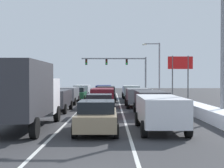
# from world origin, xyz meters

# --- Properties ---
(ground_plane) EXTENTS (120.00, 120.00, 0.00)m
(ground_plane) POSITION_xyz_m (0.00, 18.13, 0.00)
(ground_plane) COLOR #333335
(lane_stripe_between_right_lane_and_center_lane) EXTENTS (0.14, 49.86, 0.01)m
(lane_stripe_between_right_lane_and_center_lane) POSITION_xyz_m (1.70, 22.66, 0.00)
(lane_stripe_between_right_lane_and_center_lane) COLOR silver
(lane_stripe_between_right_lane_and_center_lane) RESTS_ON ground
(lane_stripe_between_center_lane_and_left_lane) EXTENTS (0.14, 49.86, 0.01)m
(lane_stripe_between_center_lane_and_left_lane) POSITION_xyz_m (-1.70, 22.66, 0.00)
(lane_stripe_between_center_lane_and_left_lane) COLOR silver
(lane_stripe_between_center_lane_and_left_lane) RESTS_ON ground
(snow_bank_right_shoulder) EXTENTS (1.23, 49.86, 0.74)m
(snow_bank_right_shoulder) POSITION_xyz_m (7.00, 22.66, 0.37)
(snow_bank_right_shoulder) COLOR white
(snow_bank_right_shoulder) RESTS_ON ground
(snow_bank_left_shoulder) EXTENTS (1.79, 49.86, 0.76)m
(snow_bank_left_shoulder) POSITION_xyz_m (-7.00, 22.66, 0.38)
(snow_bank_left_shoulder) COLOR white
(snow_bank_left_shoulder) RESTS_ON ground
(suv_white_right_lane_nearest) EXTENTS (2.16, 4.90, 1.67)m
(suv_white_right_lane_nearest) POSITION_xyz_m (3.26, 7.71, 1.02)
(suv_white_right_lane_nearest) COLOR silver
(suv_white_right_lane_nearest) RESTS_ON ground
(suv_charcoal_right_lane_second) EXTENTS (2.16, 4.90, 1.67)m
(suv_charcoal_right_lane_second) POSITION_xyz_m (3.65, 14.55, 1.02)
(suv_charcoal_right_lane_second) COLOR #38383D
(suv_charcoal_right_lane_second) RESTS_ON ground
(suv_gray_right_lane_third) EXTENTS (2.16, 4.90, 1.67)m
(suv_gray_right_lane_third) POSITION_xyz_m (3.23, 20.71, 1.02)
(suv_gray_right_lane_third) COLOR slate
(suv_gray_right_lane_third) RESTS_ON ground
(sedan_green_right_lane_fourth) EXTENTS (2.00, 4.50, 1.51)m
(sedan_green_right_lane_fourth) POSITION_xyz_m (3.45, 27.12, 0.76)
(sedan_green_right_lane_fourth) COLOR #1E5633
(sedan_green_right_lane_fourth) RESTS_ON ground
(suv_silver_right_lane_fifth) EXTENTS (2.16, 4.90, 1.67)m
(suv_silver_right_lane_fifth) POSITION_xyz_m (3.34, 32.96, 1.02)
(suv_silver_right_lane_fifth) COLOR #B7BABF
(suv_silver_right_lane_fifth) RESTS_ON ground
(sedan_tan_center_lane_nearest) EXTENTS (2.00, 4.50, 1.51)m
(sedan_tan_center_lane_nearest) POSITION_xyz_m (0.22, 7.37, 0.76)
(sedan_tan_center_lane_nearest) COLOR #937F60
(sedan_tan_center_lane_nearest) RESTS_ON ground
(sedan_red_center_lane_second) EXTENTS (2.00, 4.50, 1.51)m
(sedan_red_center_lane_second) POSITION_xyz_m (0.09, 13.65, 0.76)
(sedan_red_center_lane_second) COLOR maroon
(sedan_red_center_lane_second) RESTS_ON ground
(suv_maroon_center_lane_third) EXTENTS (2.16, 4.90, 1.67)m
(suv_maroon_center_lane_third) POSITION_xyz_m (0.09, 20.78, 1.02)
(suv_maroon_center_lane_third) COLOR maroon
(suv_maroon_center_lane_third) RESTS_ON ground
(suv_black_center_lane_fourth) EXTENTS (2.16, 4.90, 1.67)m
(suv_black_center_lane_fourth) POSITION_xyz_m (0.25, 27.50, 1.02)
(suv_black_center_lane_fourth) COLOR black
(suv_black_center_lane_fourth) RESTS_ON ground
(suv_navy_center_lane_fifth) EXTENTS (2.16, 4.90, 1.67)m
(suv_navy_center_lane_fifth) POSITION_xyz_m (-0.19, 34.47, 1.02)
(suv_navy_center_lane_fifth) COLOR navy
(suv_navy_center_lane_fifth) RESTS_ON ground
(box_truck_left_lane_nearest) EXTENTS (2.53, 7.20, 3.36)m
(box_truck_left_lane_nearest) POSITION_xyz_m (-3.47, 8.16, 1.90)
(box_truck_left_lane_nearest) COLOR silver
(box_truck_left_lane_nearest) RESTS_ON ground
(suv_charcoal_left_lane_second) EXTENTS (2.16, 4.90, 1.67)m
(suv_charcoal_left_lane_second) POSITION_xyz_m (-3.44, 16.77, 1.02)
(suv_charcoal_left_lane_second) COLOR #38383D
(suv_charcoal_left_lane_second) RESTS_ON ground
(suv_gray_left_lane_third) EXTENTS (2.16, 4.90, 1.67)m
(suv_gray_left_lane_third) POSITION_xyz_m (-3.60, 24.04, 1.02)
(suv_gray_left_lane_third) COLOR slate
(suv_gray_left_lane_third) RESTS_ON ground
(sedan_green_left_lane_fourth) EXTENTS (2.00, 4.50, 1.51)m
(sedan_green_left_lane_fourth) POSITION_xyz_m (-3.17, 29.87, 0.76)
(sedan_green_left_lane_fourth) COLOR #1E5633
(sedan_green_left_lane_fourth) RESTS_ON ground
(suv_silver_left_lane_fifth) EXTENTS (2.16, 4.90, 1.67)m
(suv_silver_left_lane_fifth) POSITION_xyz_m (-3.23, 36.08, 1.02)
(suv_silver_left_lane_fifth) COLOR #B7BABF
(suv_silver_left_lane_fifth) RESTS_ON ground
(traffic_light_gantry) EXTENTS (10.94, 0.47, 6.20)m
(traffic_light_gantry) POSITION_xyz_m (2.77, 45.32, 4.74)
(traffic_light_gantry) COLOR slate
(traffic_light_gantry) RESTS_ON ground
(street_lamp_right_near) EXTENTS (2.66, 0.36, 9.02)m
(street_lamp_right_near) POSITION_xyz_m (7.21, 11.33, 5.33)
(street_lamp_right_near) COLOR gray
(street_lamp_right_near) RESTS_ON ground
(street_lamp_right_mid) EXTENTS (2.66, 0.36, 7.83)m
(street_lamp_right_mid) POSITION_xyz_m (7.51, 38.53, 4.71)
(street_lamp_right_mid) COLOR gray
(street_lamp_right_mid) RESTS_ON ground
(roadside_sign_right) EXTENTS (3.20, 0.16, 5.50)m
(roadside_sign_right) POSITION_xyz_m (9.68, 32.73, 4.02)
(roadside_sign_right) COLOR #59595B
(roadside_sign_right) RESTS_ON ground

